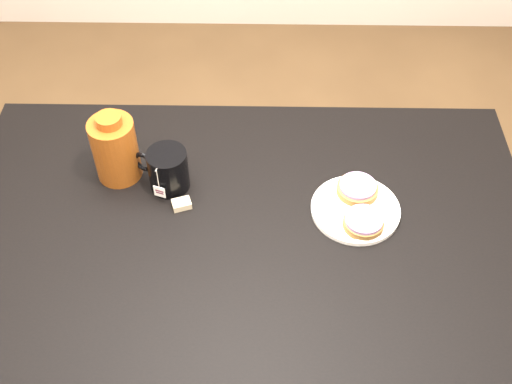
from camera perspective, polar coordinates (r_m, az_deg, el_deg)
ground_plane at (r=2.17m, az=-0.77°, el=-15.81°), size 4.00×4.00×0.00m
table at (r=1.60m, az=-1.01°, el=-5.22°), size 1.40×0.90×0.75m
plate at (r=1.58m, az=8.84°, el=-1.49°), size 0.22×0.22×0.02m
bagel_back at (r=1.60m, az=9.01°, el=0.32°), size 0.14×0.14×0.03m
bagel_front at (r=1.53m, az=9.54°, el=-2.64°), size 0.13×0.13×0.03m
mug at (r=1.60m, az=-7.89°, el=2.00°), size 0.16×0.13×0.11m
teabag_pouch at (r=1.58m, az=-6.63°, el=-1.07°), size 0.05×0.04×0.02m
bagel_package at (r=1.63m, az=-12.42°, el=3.80°), size 0.13×0.13×0.19m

